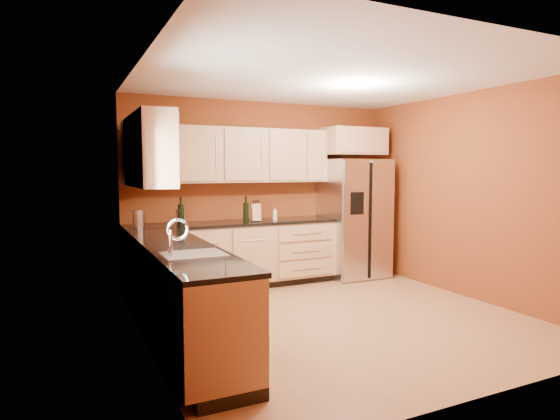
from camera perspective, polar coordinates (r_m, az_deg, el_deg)
name	(u,v)px	position (r m, az deg, el deg)	size (l,w,h in m)	color
floor	(334,318)	(5.32, 6.58, -12.90)	(4.00, 4.00, 0.00)	#B07544
ceiling	(336,77)	(5.16, 6.88, 15.76)	(4.00, 4.00, 0.00)	silver
wall_back	(262,192)	(6.85, -2.16, 2.21)	(4.00, 0.04, 2.60)	maroon
wall_front	(489,217)	(3.55, 24.08, -0.83)	(4.00, 0.04, 2.60)	maroon
wall_left	(145,206)	(4.36, -16.16, 0.42)	(0.04, 4.00, 2.60)	maroon
wall_right	(470,196)	(6.37, 22.19, 1.63)	(0.04, 4.00, 2.60)	maroon
base_cabinets_back	(234,256)	(6.48, -5.59, -5.64)	(2.90, 0.60, 0.88)	#A47550
base_cabinets_left	(180,296)	(4.57, -12.11, -10.26)	(0.60, 2.80, 0.88)	#A47550
countertop_back	(234,223)	(6.40, -5.60, -1.61)	(2.90, 0.62, 0.04)	black
countertop_left	(180,248)	(4.47, -12.09, -4.55)	(0.62, 2.80, 0.04)	black
upper_cabinets_back	(250,155)	(6.60, -3.62, 6.65)	(2.30, 0.33, 0.75)	#A47550
upper_cabinets_left	(148,151)	(5.10, -15.76, 6.97)	(0.33, 1.35, 0.75)	#A47550
corner_upper_cabinet	(149,154)	(6.06, -15.70, 6.63)	(0.62, 0.33, 0.75)	#A47550
over_fridge_cabinet	(352,142)	(7.24, 8.75, 8.24)	(0.92, 0.60, 0.40)	#A47550
refrigerator	(354,218)	(7.20, 8.96, -0.98)	(0.90, 0.75, 1.78)	silver
window	(157,180)	(3.86, -14.77, 3.60)	(0.03, 0.90, 1.00)	white
sink_faucet	(194,237)	(3.97, -10.49, -3.25)	(0.50, 0.42, 0.30)	silver
canister_left	(181,217)	(6.18, -11.99, -0.80)	(0.12, 0.12, 0.20)	silver
canister_right	(138,219)	(6.03, -16.92, -1.00)	(0.13, 0.13, 0.21)	silver
wine_bottle_a	(246,209)	(6.40, -4.17, 0.15)	(0.08, 0.08, 0.35)	black
wine_bottle_b	(181,211)	(6.13, -11.98, -0.10)	(0.08, 0.08, 0.36)	black
knife_block	(256,213)	(6.42, -2.97, -0.32)	(0.12, 0.11, 0.24)	tan
soap_dispenser	(275,214)	(6.58, -0.62, -0.49)	(0.06, 0.06, 0.17)	white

